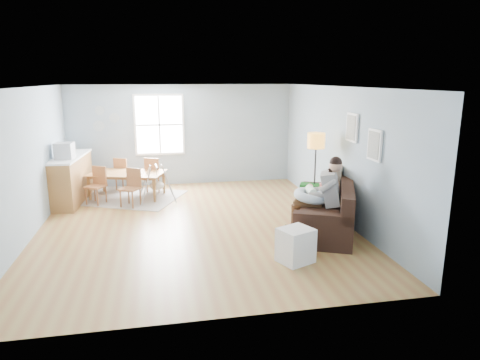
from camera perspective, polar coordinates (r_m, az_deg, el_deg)
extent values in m
cube|color=#9E6738|center=(8.67, -6.04, -6.20)|extent=(8.40, 9.40, 0.08)
cube|color=silver|center=(8.17, -6.57, 14.33)|extent=(8.40, 9.40, 0.60)
cube|color=#859CAE|center=(12.90, -8.01, 6.58)|extent=(8.40, 0.08, 3.90)
cube|color=#859CAE|center=(3.85, -0.37, -9.68)|extent=(8.40, 0.08, 3.90)
cube|color=#859CAE|center=(9.57, 19.44, 3.59)|extent=(0.08, 9.40, 3.90)
cube|color=white|center=(11.67, -10.71, 7.25)|extent=(1.32, 0.06, 1.62)
cube|color=white|center=(11.64, -10.71, 7.24)|extent=(1.20, 0.02, 1.50)
cube|color=white|center=(11.63, -10.71, 7.23)|extent=(1.20, 0.03, 0.04)
cube|color=white|center=(11.63, -10.71, 7.23)|extent=(0.04, 0.03, 1.50)
cube|color=white|center=(7.64, 17.53, 4.46)|extent=(0.04, 0.44, 0.54)
cube|color=slate|center=(7.63, 17.36, 4.46)|extent=(0.01, 0.36, 0.46)
cube|color=white|center=(8.41, 14.73, 6.78)|extent=(0.04, 0.44, 0.54)
cube|color=slate|center=(8.40, 14.58, 6.79)|extent=(0.01, 0.36, 0.46)
cylinder|color=#879DA3|center=(11.73, -18.22, 8.81)|extent=(0.24, 0.02, 0.24)
cylinder|color=#879DA3|center=(11.71, -16.44, 7.94)|extent=(0.26, 0.02, 0.26)
cylinder|color=#879DA3|center=(11.77, -18.32, 6.86)|extent=(0.28, 0.02, 0.28)
cube|color=black|center=(8.46, 11.19, -4.91)|extent=(1.86, 2.56, 0.47)
cube|color=black|center=(8.33, 14.03, -1.93)|extent=(1.14, 2.25, 0.48)
cube|color=black|center=(7.35, 11.06, -5.07)|extent=(1.01, 0.61, 0.18)
cube|color=black|center=(9.39, 11.47, -1.02)|extent=(1.01, 0.61, 0.18)
cube|color=#155F16|center=(9.11, 11.30, -1.18)|extent=(1.35, 1.28, 0.04)
cube|color=tan|center=(8.85, 12.90, 0.01)|extent=(0.41, 0.56, 0.55)
cube|color=gray|center=(7.95, 12.02, -1.11)|extent=(0.54, 0.59, 0.64)
sphere|color=tan|center=(7.85, 12.64, 1.91)|extent=(0.24, 0.24, 0.24)
sphere|color=black|center=(7.84, 12.66, 2.26)|extent=(0.23, 0.23, 0.23)
cylinder|color=#3A2015|center=(7.93, 9.07, -3.28)|extent=(0.52, 0.37, 0.17)
cylinder|color=#3A2015|center=(8.16, 9.23, -2.81)|extent=(0.52, 0.37, 0.17)
cylinder|color=#3A2015|center=(8.05, 7.30, -5.29)|extent=(0.14, 0.14, 0.58)
cylinder|color=#3A2015|center=(8.27, 7.51, -4.78)|extent=(0.14, 0.14, 0.58)
cube|color=black|center=(8.14, 6.65, -6.93)|extent=(0.28, 0.21, 0.08)
cube|color=black|center=(8.36, 6.86, -6.37)|extent=(0.28, 0.21, 0.08)
torus|color=silver|center=(8.00, 9.44, -2.09)|extent=(0.89, 0.88, 0.26)
cylinder|color=white|center=(7.98, 9.47, -1.45)|extent=(0.19, 0.36, 0.15)
sphere|color=tan|center=(8.16, 9.31, -0.93)|extent=(0.13, 0.13, 0.13)
cube|color=white|center=(8.52, 11.75, -1.00)|extent=(0.35, 0.37, 0.40)
sphere|color=tan|center=(8.45, 12.06, 0.78)|extent=(0.19, 0.19, 0.19)
sphere|color=black|center=(8.45, 12.08, 1.00)|extent=(0.18, 0.18, 0.18)
cylinder|color=#DC355A|center=(8.51, 9.90, -2.16)|extent=(0.34, 0.24, 0.10)
cylinder|color=#DC355A|center=(8.66, 10.01, -1.90)|extent=(0.34, 0.24, 0.10)
cylinder|color=#DC355A|center=(8.58, 8.83, -3.28)|extent=(0.08, 0.08, 0.33)
cylinder|color=#DC355A|center=(8.72, 8.96, -3.00)|extent=(0.08, 0.08, 0.33)
cylinder|color=black|center=(9.32, 9.73, -4.53)|extent=(0.31, 0.31, 0.03)
cylinder|color=black|center=(9.12, 9.91, 0.01)|extent=(0.03, 0.03, 1.55)
cylinder|color=#FFA835|center=(8.97, 10.13, 5.18)|extent=(0.35, 0.35, 0.31)
cube|color=white|center=(6.91, 7.43, -8.63)|extent=(0.63, 0.61, 0.55)
cube|color=black|center=(6.78, 6.02, -9.06)|extent=(0.18, 0.36, 0.44)
cube|color=gray|center=(10.88, -14.70, -2.22)|extent=(2.99, 2.70, 0.01)
imported|color=olive|center=(10.80, -14.80, -0.67)|extent=(1.97, 1.45, 0.62)
cube|color=brown|center=(10.43, -18.72, -0.82)|extent=(0.54, 0.54, 0.04)
cube|color=brown|center=(10.51, -18.23, 0.63)|extent=(0.34, 0.22, 0.43)
cylinder|color=brown|center=(10.46, -19.85, -2.07)|extent=(0.04, 0.04, 0.42)
cylinder|color=brown|center=(10.26, -18.47, -2.24)|extent=(0.04, 0.04, 0.42)
cylinder|color=brown|center=(10.70, -18.79, -1.65)|extent=(0.04, 0.04, 0.42)
cylinder|color=brown|center=(10.51, -17.42, -1.81)|extent=(0.04, 0.04, 0.42)
cube|color=brown|center=(9.99, -14.45, -1.14)|extent=(0.54, 0.54, 0.04)
cube|color=brown|center=(10.08, -13.97, 0.37)|extent=(0.34, 0.22, 0.43)
cylinder|color=brown|center=(10.01, -15.64, -2.43)|extent=(0.04, 0.04, 0.42)
cylinder|color=brown|center=(9.83, -14.13, -2.62)|extent=(0.04, 0.04, 0.42)
cylinder|color=brown|center=(10.26, -14.62, -1.99)|extent=(0.04, 0.04, 0.42)
cylinder|color=brown|center=(10.09, -13.14, -2.16)|extent=(0.04, 0.04, 0.42)
cube|color=brown|center=(11.57, -15.16, 0.78)|extent=(0.53, 0.53, 0.04)
cube|color=brown|center=(11.37, -15.68, 1.74)|extent=(0.35, 0.20, 0.43)
cylinder|color=brown|center=(11.67, -14.03, -0.10)|extent=(0.04, 0.04, 0.42)
cylinder|color=brown|center=(11.83, -15.36, 0.00)|extent=(0.04, 0.04, 0.42)
cylinder|color=brown|center=(11.40, -14.81, -0.46)|extent=(0.04, 0.04, 0.42)
cylinder|color=brown|center=(11.57, -16.17, -0.35)|extent=(0.04, 0.04, 0.42)
cube|color=brown|center=(11.17, -11.21, 0.67)|extent=(0.55, 0.55, 0.04)
cube|color=brown|center=(10.96, -11.70, 1.71)|extent=(0.37, 0.21, 0.45)
cylinder|color=brown|center=(11.30, -10.03, -0.29)|extent=(0.04, 0.04, 0.44)
cylinder|color=brown|center=(11.44, -11.53, -0.18)|extent=(0.04, 0.04, 0.44)
cylinder|color=brown|center=(11.01, -10.77, -0.68)|extent=(0.04, 0.04, 0.44)
cylinder|color=brown|center=(11.16, -12.31, -0.57)|extent=(0.04, 0.04, 0.44)
cube|color=olive|center=(10.80, -21.59, 0.06)|extent=(0.70, 1.97, 1.07)
cube|color=white|center=(10.70, -21.84, 2.91)|extent=(0.74, 2.02, 0.04)
cube|color=#A6A6AB|center=(10.30, -22.37, 3.63)|extent=(0.41, 0.39, 0.36)
cube|color=black|center=(10.35, -23.33, 3.59)|extent=(0.05, 0.30, 0.25)
cylinder|color=#A6A6AB|center=(10.28, -11.12, 1.84)|extent=(0.07, 0.48, 0.04)
ellipsoid|color=beige|center=(10.39, -11.00, -0.74)|extent=(0.34, 0.34, 0.21)
cylinder|color=#A6A6AB|center=(10.33, -11.06, 0.54)|extent=(0.01, 0.01, 0.38)
cylinder|color=#A6A6AB|center=(10.10, -12.41, -0.82)|extent=(0.28, 0.33, 0.84)
cylinder|color=#A6A6AB|center=(10.13, -9.40, -0.63)|extent=(0.32, 0.29, 0.84)
cylinder|color=#A6A6AB|center=(10.62, -12.57, -0.14)|extent=(0.32, 0.29, 0.84)
cylinder|color=#A6A6AB|center=(10.65, -9.71, 0.04)|extent=(0.28, 0.33, 0.84)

